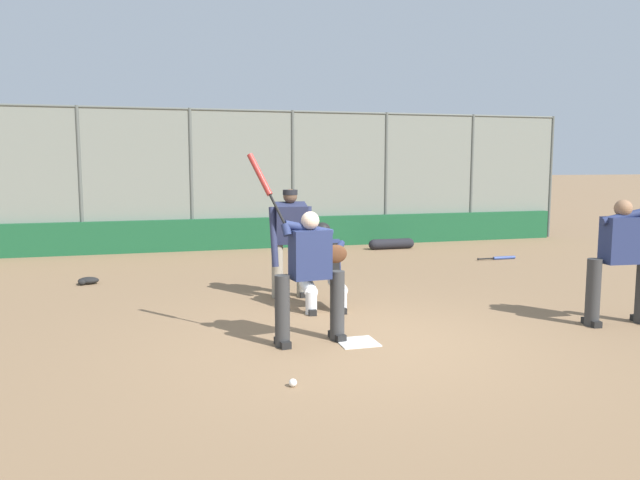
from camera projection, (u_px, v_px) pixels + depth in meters
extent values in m
plane|color=#846647|center=(357.00, 343.00, 7.00)|extent=(160.00, 160.00, 0.00)
cube|color=white|center=(357.00, 342.00, 7.00)|extent=(0.43, 0.43, 0.01)
cylinder|color=#515651|center=(550.00, 177.00, 16.78)|extent=(0.08, 0.08, 3.23)
cylinder|color=#515651|center=(471.00, 178.00, 16.13)|extent=(0.08, 0.08, 3.23)
cylinder|color=#515651|center=(386.00, 178.00, 15.49)|extent=(0.08, 0.08, 3.23)
cylinder|color=#515651|center=(293.00, 179.00, 14.84)|extent=(0.08, 0.08, 3.23)
cylinder|color=#515651|center=(191.00, 180.00, 14.20)|extent=(0.08, 0.08, 3.23)
cylinder|color=#515651|center=(80.00, 181.00, 13.55)|extent=(0.08, 0.08, 3.23)
cube|color=gray|center=(243.00, 180.00, 14.52)|extent=(16.65, 0.01, 3.23)
cylinder|color=#515651|center=(242.00, 110.00, 14.32)|extent=(16.65, 0.06, 0.06)
cube|color=#19512D|center=(245.00, 233.00, 14.58)|extent=(16.31, 0.18, 0.72)
cube|color=slate|center=(304.00, 231.00, 17.75)|extent=(11.65, 3.05, 0.12)
cube|color=slate|center=(315.00, 230.00, 16.68)|extent=(11.65, 0.55, 0.44)
cube|color=#B7BABC|center=(315.00, 220.00, 16.65)|extent=(11.65, 0.24, 0.08)
cube|color=slate|center=(309.00, 222.00, 17.18)|extent=(11.65, 0.55, 0.76)
cube|color=#B7BABC|center=(309.00, 207.00, 17.13)|extent=(11.65, 0.24, 0.08)
cube|color=slate|center=(304.00, 215.00, 17.69)|extent=(11.65, 0.55, 1.08)
cube|color=#B7BABC|center=(304.00, 194.00, 17.62)|extent=(11.65, 0.24, 0.08)
cube|color=slate|center=(300.00, 208.00, 18.19)|extent=(11.65, 0.55, 1.40)
cube|color=#B7BABC|center=(300.00, 182.00, 18.10)|extent=(11.65, 0.24, 0.08)
cube|color=slate|center=(295.00, 201.00, 18.70)|extent=(11.65, 0.55, 1.72)
cube|color=#B7BABC|center=(295.00, 171.00, 18.59)|extent=(11.65, 0.24, 0.08)
cylinder|color=#333333|center=(337.00, 306.00, 7.07)|extent=(0.17, 0.17, 0.80)
cube|color=black|center=(337.00, 336.00, 7.12)|extent=(0.15, 0.29, 0.08)
cylinder|color=#333333|center=(282.00, 311.00, 6.81)|extent=(0.17, 0.17, 0.80)
cube|color=black|center=(283.00, 343.00, 6.86)|extent=(0.15, 0.29, 0.08)
cube|color=navy|center=(310.00, 254.00, 6.87)|extent=(0.46, 0.30, 0.55)
sphere|color=beige|center=(310.00, 221.00, 6.82)|extent=(0.20, 0.20, 0.20)
cylinder|color=navy|center=(309.00, 229.00, 6.85)|extent=(0.56, 0.11, 0.21)
cylinder|color=navy|center=(286.00, 230.00, 6.75)|extent=(0.14, 0.16, 0.15)
sphere|color=black|center=(285.00, 224.00, 6.76)|extent=(0.04, 0.04, 0.04)
cylinder|color=black|center=(277.00, 209.00, 6.80)|extent=(0.17, 0.19, 0.33)
cylinder|color=maroon|center=(260.00, 175.00, 6.88)|extent=(0.27, 0.30, 0.47)
cylinder|color=silver|center=(341.00, 301.00, 8.39)|extent=(0.15, 0.15, 0.31)
cylinder|color=silver|center=(338.00, 286.00, 8.57)|extent=(0.21, 0.48, 0.24)
cube|color=black|center=(341.00, 310.00, 8.41)|extent=(0.12, 0.27, 0.08)
cylinder|color=silver|center=(311.00, 303.00, 8.31)|extent=(0.15, 0.15, 0.31)
cylinder|color=silver|center=(308.00, 287.00, 8.48)|extent=(0.21, 0.48, 0.24)
cube|color=black|center=(311.00, 311.00, 8.32)|extent=(0.12, 0.27, 0.08)
cube|color=navy|center=(322.00, 259.00, 8.52)|extent=(0.47, 0.39, 0.56)
cube|color=black|center=(325.00, 261.00, 8.38)|extent=(0.41, 0.16, 0.46)
sphere|color=#936B4C|center=(322.00, 233.00, 8.48)|extent=(0.21, 0.21, 0.21)
sphere|color=black|center=(322.00, 231.00, 8.47)|extent=(0.23, 0.23, 0.23)
cylinder|color=navy|center=(339.00, 248.00, 8.30)|extent=(0.32, 0.53, 0.16)
ellipsoid|color=#56331E|center=(336.00, 254.00, 8.04)|extent=(0.31, 0.12, 0.24)
cylinder|color=#936B4C|center=(303.00, 258.00, 8.46)|extent=(0.11, 0.32, 0.45)
cylinder|color=gray|center=(302.00, 269.00, 9.38)|extent=(0.17, 0.17, 0.83)
cube|color=black|center=(302.00, 294.00, 9.43)|extent=(0.12, 0.29, 0.08)
cylinder|color=gray|center=(277.00, 270.00, 9.30)|extent=(0.17, 0.17, 0.83)
cube|color=black|center=(278.00, 295.00, 9.34)|extent=(0.12, 0.29, 0.08)
cube|color=#282D4C|center=(290.00, 223.00, 9.20)|extent=(0.47, 0.42, 0.63)
sphere|color=brown|center=(290.00, 196.00, 9.15)|extent=(0.21, 0.21, 0.21)
cylinder|color=black|center=(290.00, 192.00, 9.14)|extent=(0.22, 0.22, 0.07)
cylinder|color=#282D4C|center=(308.00, 236.00, 9.22)|extent=(0.15, 0.24, 0.88)
cylinder|color=#282D4C|center=(274.00, 237.00, 9.10)|extent=(0.13, 0.23, 0.88)
cylinder|color=#333333|center=(593.00, 292.00, 7.68)|extent=(0.17, 0.17, 0.84)
cube|color=black|center=(591.00, 322.00, 7.73)|extent=(0.13, 0.29, 0.08)
cube|color=navy|center=(621.00, 240.00, 7.67)|extent=(0.47, 0.30, 0.58)
sphere|color=#936B4C|center=(623.00, 208.00, 7.62)|extent=(0.21, 0.21, 0.21)
cylinder|color=navy|center=(625.00, 216.00, 7.61)|extent=(0.59, 0.20, 0.22)
sphere|color=black|center=(478.00, 259.00, 12.84)|extent=(0.04, 0.04, 0.04)
cylinder|color=black|center=(486.00, 259.00, 12.89)|extent=(0.37, 0.04, 0.03)
cylinder|color=#334789|center=(504.00, 258.00, 13.02)|extent=(0.51, 0.08, 0.07)
ellipsoid|color=black|center=(88.00, 281.00, 10.36)|extent=(0.33, 0.21, 0.12)
ellipsoid|color=black|center=(82.00, 282.00, 10.24)|extent=(0.12, 0.09, 0.10)
sphere|color=white|center=(293.00, 383.00, 5.63)|extent=(0.07, 0.07, 0.07)
cylinder|color=black|center=(391.00, 244.00, 14.56)|extent=(0.89, 0.24, 0.24)
sphere|color=black|center=(409.00, 243.00, 14.68)|extent=(0.24, 0.24, 0.24)
sphere|color=black|center=(374.00, 245.00, 14.44)|extent=(0.24, 0.24, 0.24)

